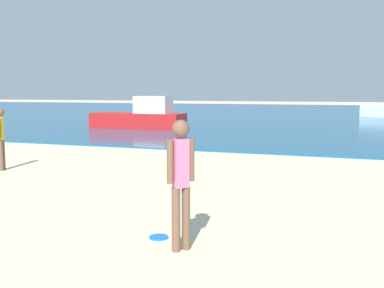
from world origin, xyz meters
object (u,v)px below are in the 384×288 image
(person_standing, at_px, (181,177))
(boat_near, at_px, (141,117))
(frisbee, at_px, (159,237))
(person_distant, at_px, (1,135))

(person_standing, distance_m, boat_near, 19.47)
(frisbee, height_order, boat_near, boat_near)
(person_standing, height_order, frisbee, person_standing)
(frisbee, relative_size, person_distant, 0.16)
(person_distant, height_order, boat_near, boat_near)
(frisbee, xyz_separation_m, person_distant, (-6.30, 3.71, 0.95))
(person_distant, bearing_deg, boat_near, -15.11)
(frisbee, distance_m, person_distant, 7.37)
(person_standing, height_order, boat_near, boat_near)
(person_standing, xyz_separation_m, boat_near, (-9.04, 17.24, -0.31))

